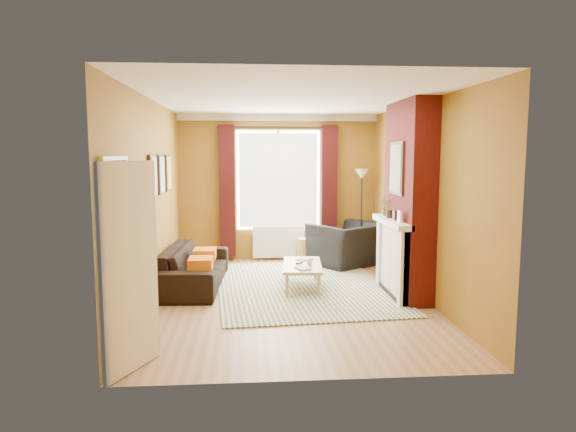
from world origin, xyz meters
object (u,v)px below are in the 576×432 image
object	(u,v)px
sofa	(195,266)
wicker_stool	(306,250)
armchair	(347,244)
floor_lamp	(362,189)
coffee_table	(302,266)

from	to	relation	value
sofa	wicker_stool	size ratio (longest dim) A/B	4.66
sofa	wicker_stool	distance (m)	2.56
sofa	wicker_stool	bearing A→B (deg)	-46.18
armchair	wicker_stool	distance (m)	0.81
sofa	wicker_stool	world-z (taller)	sofa
armchair	floor_lamp	size ratio (longest dim) A/B	0.68
wicker_stool	floor_lamp	distance (m)	1.56
sofa	floor_lamp	size ratio (longest dim) A/B	1.21
armchair	wicker_stool	bearing A→B (deg)	-60.91
wicker_stool	coffee_table	bearing A→B (deg)	-98.35
sofa	floor_lamp	distance (m)	3.54
sofa	coffee_table	xyz separation A→B (m)	(1.66, -0.26, 0.03)
sofa	armchair	size ratio (longest dim) A/B	1.78
wicker_stool	floor_lamp	xyz separation A→B (m)	(1.03, -0.07, 1.17)
coffee_table	floor_lamp	world-z (taller)	floor_lamp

